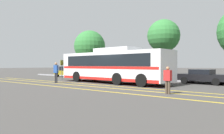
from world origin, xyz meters
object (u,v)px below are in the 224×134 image
object	(u,v)px
parked_car_1	(105,73)
tree_1	(90,46)
parked_car_2	(148,74)
tree_0	(164,36)
pedestrian_0	(168,79)
parked_car_3	(203,76)
parked_car_0	(68,72)
transit_bus	(112,65)
bus_stop_sign	(62,67)
pedestrian_1	(56,71)

from	to	relation	value
parked_car_1	tree_1	size ratio (longest dim) A/B	0.62
parked_car_2	tree_0	world-z (taller)	tree_0
pedestrian_0	parked_car_3	bearing A→B (deg)	101.69
parked_car_0	tree_1	world-z (taller)	tree_1
transit_bus	tree_1	size ratio (longest dim) A/B	1.71
parked_car_0	pedestrian_0	world-z (taller)	pedestrian_0
parked_car_3	transit_bus	bearing A→B (deg)	-54.08
bus_stop_sign	parked_car_2	bearing A→B (deg)	-60.48
parked_car_3	tree_0	size ratio (longest dim) A/B	0.62
pedestrian_1	tree_0	bearing A→B (deg)	-120.68
tree_1	pedestrian_1	bearing A→B (deg)	-58.22
tree_1	transit_bus	bearing A→B (deg)	-37.04
parked_car_2	pedestrian_1	xyz separation A→B (m)	(-5.57, -7.03, 0.32)
pedestrian_0	parked_car_2	bearing A→B (deg)	134.41
parked_car_2	pedestrian_0	world-z (taller)	pedestrian_0
tree_1	pedestrian_0	bearing A→B (deg)	-34.06
bus_stop_sign	parked_car_1	bearing A→B (deg)	-27.45
parked_car_3	tree_0	distance (m)	8.58
transit_bus	pedestrian_0	bearing A→B (deg)	-115.14
parked_car_2	parked_car_3	xyz separation A→B (m)	(5.22, 0.31, -0.10)
bus_stop_sign	tree_1	distance (m)	10.26
parked_car_2	bus_stop_sign	size ratio (longest dim) A/B	1.97
parked_car_2	parked_car_3	distance (m)	5.23
parked_car_1	bus_stop_sign	xyz separation A→B (m)	(-2.57, -4.24, 0.71)
bus_stop_sign	tree_1	size ratio (longest dim) A/B	0.32
parked_car_0	parked_car_1	world-z (taller)	parked_car_0
parked_car_0	bus_stop_sign	size ratio (longest dim) A/B	1.85
transit_bus	parked_car_0	bearing A→B (deg)	73.63
tree_0	pedestrian_1	bearing A→B (deg)	-112.84
parked_car_3	pedestrian_1	size ratio (longest dim) A/B	2.33
tree_1	parked_car_1	bearing A→B (deg)	-33.04
transit_bus	parked_car_1	bearing A→B (deg)	51.18
parked_car_0	parked_car_2	world-z (taller)	parked_car_2
parked_car_1	tree_1	world-z (taller)	tree_1
parked_car_3	pedestrian_0	xyz separation A→B (m)	(0.46, -8.14, 0.21)
parked_car_0	pedestrian_1	world-z (taller)	pedestrian_1
parked_car_2	tree_0	xyz separation A→B (m)	(-0.60, 4.78, 4.36)
parked_car_1	parked_car_3	world-z (taller)	parked_car_1
parked_car_0	parked_car_3	bearing A→B (deg)	92.50
parked_car_2	tree_1	distance (m)	14.16
transit_bus	pedestrian_0	world-z (taller)	transit_bus
parked_car_2	parked_car_1	bearing A→B (deg)	-91.30
pedestrian_1	bus_stop_sign	distance (m)	4.14
pedestrian_0	tree_0	world-z (taller)	tree_0
transit_bus	tree_0	xyz separation A→B (m)	(0.94, 8.62, 3.51)
parked_car_3	pedestrian_0	bearing A→B (deg)	7.55
parked_car_0	parked_car_2	bearing A→B (deg)	91.24
parked_car_3	tree_0	xyz separation A→B (m)	(-5.82, 4.47, 4.46)
bus_stop_sign	tree_1	world-z (taller)	tree_1
pedestrian_0	tree_1	world-z (taller)	tree_1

